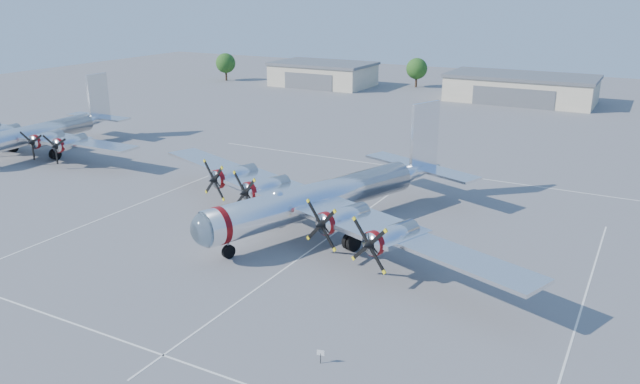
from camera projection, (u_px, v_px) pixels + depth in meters
The scene contains 9 objects.
ground at pixel (329, 237), 56.96m from camera, with size 260.00×260.00×0.00m, color #5C5C5F.
parking_lines at pixel (320, 244), 55.50m from camera, with size 60.00×50.08×0.01m.
hangar_west at pixel (323, 74), 144.99m from camera, with size 22.60×14.60×5.40m.
hangar_center at pixel (521, 88), 124.46m from camera, with size 28.60×14.60×5.40m.
tree_far_west at pixel (226, 63), 152.62m from camera, with size 4.80×4.80×6.64m.
tree_west at pixel (417, 69), 142.10m from camera, with size 4.80×4.80×6.64m.
main_bomber_b29 at pixel (327, 227), 59.42m from camera, with size 47.02×32.16×10.40m, color white, non-canonical shape.
bomber_west at pixel (44, 153), 86.15m from camera, with size 36.50×25.84×9.64m, color silver, non-canonical shape.
info_placard at pixel (321, 354), 37.61m from camera, with size 0.47×0.14×0.90m.
Camera 1 is at (24.64, -46.77, 21.64)m, focal length 35.00 mm.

